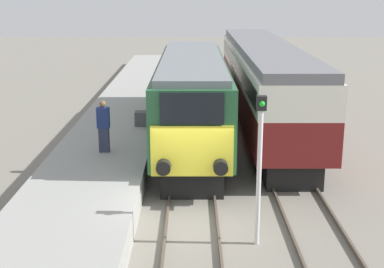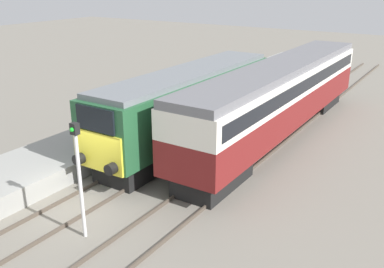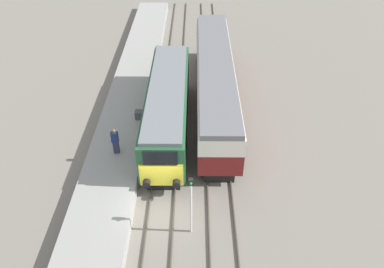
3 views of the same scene
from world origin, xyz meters
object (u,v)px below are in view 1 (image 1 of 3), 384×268
(signal_post, at_px, (260,159))
(luggage_crate, at_px, (143,118))
(locomotive, at_px, (192,97))
(person_on_platform, at_px, (104,126))
(passenger_carriage, at_px, (263,77))

(signal_post, bearing_deg, luggage_crate, 111.94)
(luggage_crate, bearing_deg, locomotive, -13.27)
(person_on_platform, relative_size, luggage_crate, 2.67)
(locomotive, distance_m, luggage_crate, 2.37)
(locomotive, height_order, luggage_crate, locomotive)
(person_on_platform, xyz_separation_m, signal_post, (4.84, -5.57, 0.59))
(passenger_carriage, relative_size, luggage_crate, 26.06)
(passenger_carriage, bearing_deg, locomotive, -134.04)
(locomotive, bearing_deg, person_on_platform, -133.31)
(locomotive, bearing_deg, luggage_crate, 166.73)
(passenger_carriage, distance_m, person_on_platform, 9.49)
(locomotive, bearing_deg, passenger_carriage, 45.96)
(luggage_crate, bearing_deg, passenger_carriage, 28.89)
(signal_post, relative_size, luggage_crate, 5.66)
(locomotive, relative_size, signal_post, 3.35)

